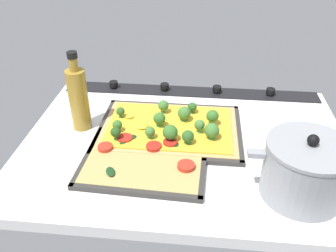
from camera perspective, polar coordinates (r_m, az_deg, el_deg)
The scene contains 8 objects.
ground_plane at distance 97.41cm, azimuth 2.71°, elevation -3.05°, with size 86.01×62.91×3.00cm, color white.
stove_control_panel at distance 120.19cm, azimuth 3.57°, elevation 5.56°, with size 82.57×7.00×2.60cm.
baking_tray_front at distance 99.90cm, azimuth 0.24°, elevation -0.69°, with size 39.08×27.61×1.30cm.
broccoli_pizza at distance 98.61cm, azimuth 0.48°, elevation -0.07°, with size 36.67×25.20×5.80cm.
baking_tray_back at distance 88.92cm, azimuth -3.69°, elevation -5.60°, with size 30.79×25.21×1.30cm.
veggie_pizza_back at distance 88.87cm, azimuth -3.66°, elevation -5.04°, with size 28.30×22.71×1.90cm.
cooking_pot at distance 81.92cm, azimuth 20.83°, elevation -6.47°, with size 24.82×17.98×15.40cm.
oil_bottle at distance 100.28cm, azimuth -13.92°, elevation 4.34°, with size 5.24×5.24×22.27cm.
Camera 1 is at (-3.45, 78.79, 55.67)cm, focal length 38.69 mm.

